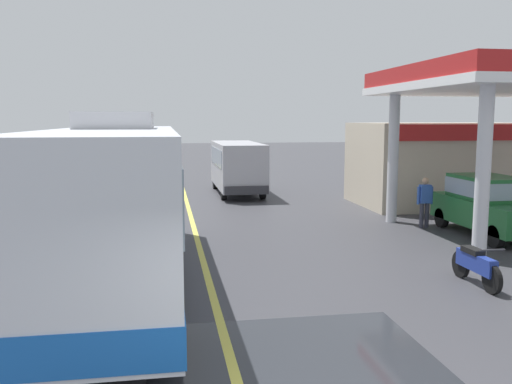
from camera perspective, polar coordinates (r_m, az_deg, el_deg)
ground at (r=24.58m, az=-7.32°, el=-0.77°), size 120.00×120.00×0.00m
lane_divider_stripe at (r=19.65m, az=-6.74°, el=-2.83°), size 0.16×50.00×0.01m
wet_puddle_patch at (r=7.95m, az=4.88°, el=-18.74°), size 4.23×4.56×0.01m
coach_bus_main at (r=12.02m, az=-14.45°, el=-1.32°), size 2.60×11.04×3.69m
gas_station_roadside at (r=22.35m, az=21.36°, el=4.72°), size 9.10×11.95×5.10m
car_at_pump at (r=18.12m, az=23.11°, el=-1.03°), size 1.70×4.20×1.82m
minibus_opposing_lane at (r=26.18m, az=-1.97°, el=3.04°), size 2.04×6.13×2.44m
motorcycle_parked_forecourt at (r=12.68m, az=21.94°, el=-7.06°), size 0.55×1.80×0.92m
pedestrian_near_pump at (r=18.70m, az=17.20°, el=-0.76°), size 0.55×0.22×1.66m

